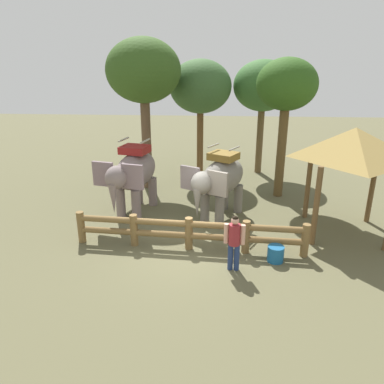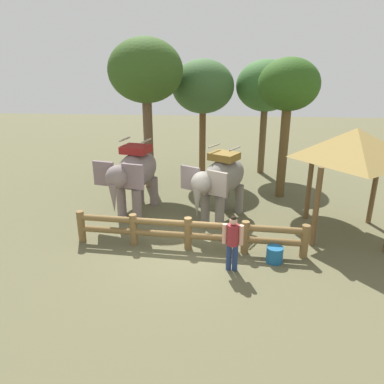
{
  "view_description": "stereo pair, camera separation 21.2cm",
  "coord_description": "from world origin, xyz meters",
  "px_view_note": "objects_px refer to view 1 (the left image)",
  "views": [
    {
      "loc": [
        0.83,
        -10.22,
        5.58
      ],
      "look_at": [
        0.0,
        1.41,
        1.4
      ],
      "focal_mm": 34.16,
      "sensor_mm": 36.0,
      "label": 1
    },
    {
      "loc": [
        1.04,
        -10.2,
        5.58
      ],
      "look_at": [
        0.0,
        1.41,
        1.4
      ],
      "focal_mm": 34.16,
      "sensor_mm": 36.0,
      "label": 2
    }
  ],
  "objects_px": {
    "tourist_woman_in_black": "(234,239)",
    "tree_far_left": "(287,87)",
    "elephant_center": "(220,179)",
    "elephant_near_left": "(134,173)",
    "feed_bucket": "(276,254)",
    "tree_far_right": "(263,87)",
    "tree_back_center": "(144,72)",
    "tree_deep_back": "(200,87)",
    "log_fence": "(189,231)",
    "thatched_shelter": "(354,145)"
  },
  "relations": [
    {
      "from": "tourist_woman_in_black",
      "to": "tree_far_left",
      "type": "bearing_deg",
      "value": 70.86
    },
    {
      "from": "thatched_shelter",
      "to": "feed_bucket",
      "type": "distance_m",
      "value": 4.38
    },
    {
      "from": "elephant_center",
      "to": "elephant_near_left",
      "type": "bearing_deg",
      "value": 174.65
    },
    {
      "from": "log_fence",
      "to": "tourist_woman_in_black",
      "type": "height_order",
      "value": "tourist_woman_in_black"
    },
    {
      "from": "log_fence",
      "to": "elephant_near_left",
      "type": "distance_m",
      "value": 3.72
    },
    {
      "from": "elephant_near_left",
      "to": "tourist_woman_in_black",
      "type": "xyz_separation_m",
      "value": [
        3.66,
        -3.88,
        -0.65
      ]
    },
    {
      "from": "tree_back_center",
      "to": "feed_bucket",
      "type": "xyz_separation_m",
      "value": [
        5.0,
        -6.5,
        -4.9
      ]
    },
    {
      "from": "tourist_woman_in_black",
      "to": "tree_back_center",
      "type": "distance_m",
      "value": 9.01
    },
    {
      "from": "log_fence",
      "to": "tree_deep_back",
      "type": "relative_size",
      "value": 1.27
    },
    {
      "from": "elephant_center",
      "to": "tree_far_left",
      "type": "xyz_separation_m",
      "value": [
        2.58,
        2.69,
        3.07
      ]
    },
    {
      "from": "elephant_near_left",
      "to": "tree_back_center",
      "type": "relative_size",
      "value": 0.52
    },
    {
      "from": "elephant_near_left",
      "to": "elephant_center",
      "type": "distance_m",
      "value": 3.27
    },
    {
      "from": "elephant_center",
      "to": "tree_far_left",
      "type": "height_order",
      "value": "tree_far_left"
    },
    {
      "from": "tree_far_left",
      "to": "elephant_near_left",
      "type": "bearing_deg",
      "value": -157.76
    },
    {
      "from": "tourist_woman_in_black",
      "to": "thatched_shelter",
      "type": "xyz_separation_m",
      "value": [
        3.82,
        2.71,
        2.09
      ]
    },
    {
      "from": "tree_back_center",
      "to": "tree_deep_back",
      "type": "bearing_deg",
      "value": 42.06
    },
    {
      "from": "log_fence",
      "to": "thatched_shelter",
      "type": "xyz_separation_m",
      "value": [
        5.18,
        1.58,
        2.44
      ]
    },
    {
      "from": "elephant_near_left",
      "to": "log_fence",
      "type": "bearing_deg",
      "value": -49.98
    },
    {
      "from": "log_fence",
      "to": "feed_bucket",
      "type": "distance_m",
      "value": 2.7
    },
    {
      "from": "elephant_center",
      "to": "tree_far_left",
      "type": "bearing_deg",
      "value": 46.22
    },
    {
      "from": "tree_far_left",
      "to": "tourist_woman_in_black",
      "type": "bearing_deg",
      "value": -109.14
    },
    {
      "from": "tree_back_center",
      "to": "feed_bucket",
      "type": "bearing_deg",
      "value": -52.41
    },
    {
      "from": "thatched_shelter",
      "to": "tree_deep_back",
      "type": "distance_m",
      "value": 8.41
    },
    {
      "from": "elephant_center",
      "to": "tree_far_right",
      "type": "height_order",
      "value": "tree_far_right"
    },
    {
      "from": "tree_far_left",
      "to": "log_fence",
      "type": "bearing_deg",
      "value": -124.51
    },
    {
      "from": "elephant_near_left",
      "to": "elephant_center",
      "type": "height_order",
      "value": "elephant_near_left"
    },
    {
      "from": "thatched_shelter",
      "to": "tree_deep_back",
      "type": "relative_size",
      "value": 0.63
    },
    {
      "from": "elephant_center",
      "to": "tourist_woman_in_black",
      "type": "relative_size",
      "value": 1.92
    },
    {
      "from": "tourist_woman_in_black",
      "to": "thatched_shelter",
      "type": "height_order",
      "value": "thatched_shelter"
    },
    {
      "from": "elephant_center",
      "to": "tree_deep_back",
      "type": "xyz_separation_m",
      "value": [
        -1.01,
        5.57,
        2.86
      ]
    },
    {
      "from": "thatched_shelter",
      "to": "feed_bucket",
      "type": "relative_size",
      "value": 7.49
    },
    {
      "from": "elephant_near_left",
      "to": "feed_bucket",
      "type": "bearing_deg",
      "value": -34.12
    },
    {
      "from": "tree_far_left",
      "to": "tree_far_right",
      "type": "distance_m",
      "value": 3.62
    },
    {
      "from": "elephant_center",
      "to": "tree_far_left",
      "type": "distance_m",
      "value": 4.83
    },
    {
      "from": "elephant_near_left",
      "to": "tourist_woman_in_black",
      "type": "distance_m",
      "value": 5.37
    },
    {
      "from": "tree_far_left",
      "to": "tree_back_center",
      "type": "xyz_separation_m",
      "value": [
        -5.92,
        0.78,
        0.54
      ]
    },
    {
      "from": "log_fence",
      "to": "tree_back_center",
      "type": "xyz_separation_m",
      "value": [
        -2.39,
        5.91,
        4.53
      ]
    },
    {
      "from": "elephant_near_left",
      "to": "tree_far_left",
      "type": "bearing_deg",
      "value": 22.24
    },
    {
      "from": "tree_far_right",
      "to": "feed_bucket",
      "type": "relative_size",
      "value": 11.77
    },
    {
      "from": "log_fence",
      "to": "elephant_near_left",
      "type": "xyz_separation_m",
      "value": [
        -2.31,
        2.75,
        1.0
      ]
    },
    {
      "from": "thatched_shelter",
      "to": "tree_far_left",
      "type": "xyz_separation_m",
      "value": [
        -1.65,
        3.56,
        1.55
      ]
    },
    {
      "from": "tree_far_left",
      "to": "feed_bucket",
      "type": "height_order",
      "value": "tree_far_left"
    },
    {
      "from": "tourist_woman_in_black",
      "to": "feed_bucket",
      "type": "distance_m",
      "value": 1.55
    },
    {
      "from": "tourist_woman_in_black",
      "to": "tree_far_left",
      "type": "height_order",
      "value": "tree_far_left"
    },
    {
      "from": "tourist_woman_in_black",
      "to": "thatched_shelter",
      "type": "distance_m",
      "value": 5.13
    },
    {
      "from": "elephant_center",
      "to": "feed_bucket",
      "type": "relative_size",
      "value": 6.57
    },
    {
      "from": "tourist_woman_in_black",
      "to": "elephant_center",
      "type": "bearing_deg",
      "value": 96.42
    },
    {
      "from": "tree_back_center",
      "to": "feed_bucket",
      "type": "distance_m",
      "value": 9.55
    },
    {
      "from": "elephant_center",
      "to": "tree_far_right",
      "type": "distance_m",
      "value": 7.19
    },
    {
      "from": "tree_deep_back",
      "to": "feed_bucket",
      "type": "distance_m",
      "value": 9.92
    }
  ]
}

